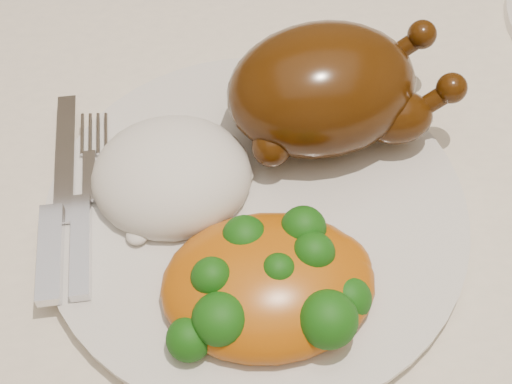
{
  "coord_description": "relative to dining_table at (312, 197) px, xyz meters",
  "views": [
    {
      "loc": [
        -0.07,
        -0.37,
        1.21
      ],
      "look_at": [
        -0.06,
        -0.09,
        0.8
      ],
      "focal_mm": 50.0,
      "sensor_mm": 36.0,
      "label": 1
    }
  ],
  "objects": [
    {
      "name": "dining_table",
      "position": [
        0.0,
        0.0,
        0.0
      ],
      "size": [
        1.6,
        0.9,
        0.76
      ],
      "color": "brown",
      "rests_on": "floor"
    },
    {
      "name": "tablecloth",
      "position": [
        0.0,
        0.0,
        0.07
      ],
      "size": [
        1.73,
        1.03,
        0.18
      ],
      "color": "beige",
      "rests_on": "dining_table"
    },
    {
      "name": "dinner_plate",
      "position": [
        -0.06,
        -0.09,
        0.11
      ],
      "size": [
        0.35,
        0.35,
        0.01
      ],
      "primitive_type": "cylinder",
      "rotation": [
        0.0,
        0.0,
        -0.17
      ],
      "color": "silver",
      "rests_on": "tablecloth"
    },
    {
      "name": "roast_chicken",
      "position": [
        -0.0,
        -0.01,
        0.16
      ],
      "size": [
        0.18,
        0.13,
        0.09
      ],
      "rotation": [
        0.0,
        0.0,
        0.2
      ],
      "color": "#462407",
      "rests_on": "dinner_plate"
    },
    {
      "name": "rice_mound",
      "position": [
        -0.12,
        -0.06,
        0.13
      ],
      "size": [
        0.12,
        0.11,
        0.06
      ],
      "rotation": [
        0.0,
        0.0,
        0.05
      ],
      "color": "white",
      "rests_on": "dinner_plate"
    },
    {
      "name": "mac_and_cheese",
      "position": [
        -0.05,
        -0.15,
        0.13
      ],
      "size": [
        0.15,
        0.12,
        0.06
      ],
      "rotation": [
        0.0,
        0.0,
        0.06
      ],
      "color": "#BE6B0C",
      "rests_on": "dinner_plate"
    },
    {
      "name": "cutlery",
      "position": [
        -0.19,
        -0.09,
        0.12
      ],
      "size": [
        0.04,
        0.19,
        0.01
      ],
      "rotation": [
        0.0,
        0.0,
        0.09
      ],
      "color": "silver",
      "rests_on": "dinner_plate"
    }
  ]
}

